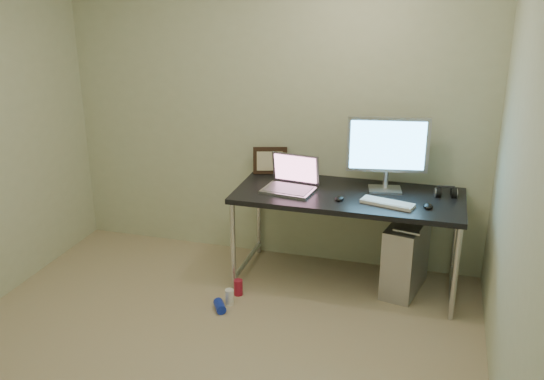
# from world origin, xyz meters

# --- Properties ---
(floor) EXTENTS (3.50, 3.50, 0.00)m
(floor) POSITION_xyz_m (0.00, 0.00, 0.00)
(floor) COLOR tan
(floor) RESTS_ON ground
(wall_back) EXTENTS (3.50, 0.02, 2.50)m
(wall_back) POSITION_xyz_m (0.00, 1.75, 1.25)
(wall_back) COLOR beige
(wall_back) RESTS_ON ground
(wall_right) EXTENTS (0.02, 3.50, 2.50)m
(wall_right) POSITION_xyz_m (1.75, 0.00, 1.25)
(wall_right) COLOR beige
(wall_right) RESTS_ON ground
(desk) EXTENTS (1.71, 0.75, 0.75)m
(desk) POSITION_xyz_m (0.71, 1.38, 0.68)
(desk) COLOR black
(desk) RESTS_ON ground
(tower_computer) EXTENTS (0.34, 0.57, 0.59)m
(tower_computer) POSITION_xyz_m (1.16, 1.40, 0.28)
(tower_computer) COLOR #AAA9AF
(tower_computer) RESTS_ON ground
(cable_a) EXTENTS (0.01, 0.16, 0.69)m
(cable_a) POSITION_xyz_m (1.11, 1.70, 0.40)
(cable_a) COLOR black
(cable_a) RESTS_ON ground
(cable_b) EXTENTS (0.02, 0.11, 0.71)m
(cable_b) POSITION_xyz_m (1.20, 1.68, 0.38)
(cable_b) COLOR black
(cable_b) RESTS_ON ground
(can_red) EXTENTS (0.09, 0.09, 0.12)m
(can_red) POSITION_xyz_m (-0.04, 0.95, 0.06)
(can_red) COLOR #AB1934
(can_red) RESTS_ON ground
(can_white) EXTENTS (0.09, 0.09, 0.12)m
(can_white) POSITION_xyz_m (-0.06, 0.80, 0.06)
(can_white) COLOR white
(can_white) RESTS_ON ground
(can_blue) EXTENTS (0.13, 0.15, 0.07)m
(can_blue) POSITION_xyz_m (-0.10, 0.70, 0.04)
(can_blue) COLOR #172DC6
(can_blue) RESTS_ON ground
(laptop) EXTENTS (0.41, 0.35, 0.26)m
(laptop) POSITION_xyz_m (0.26, 1.35, 0.81)
(laptop) COLOR silver
(laptop) RESTS_ON desk
(monitor) EXTENTS (0.60, 0.22, 0.57)m
(monitor) POSITION_xyz_m (0.96, 1.52, 1.08)
(monitor) COLOR silver
(monitor) RESTS_ON desk
(keyboard) EXTENTS (0.40, 0.21, 0.02)m
(keyboard) POSITION_xyz_m (1.01, 1.22, 0.76)
(keyboard) COLOR white
(keyboard) RESTS_ON desk
(mouse_right) EXTENTS (0.08, 0.11, 0.04)m
(mouse_right) POSITION_xyz_m (1.29, 1.25, 0.77)
(mouse_right) COLOR black
(mouse_right) RESTS_ON desk
(mouse_left) EXTENTS (0.07, 0.11, 0.03)m
(mouse_left) POSITION_xyz_m (0.66, 1.23, 0.77)
(mouse_left) COLOR black
(mouse_left) RESTS_ON desk
(headphones) EXTENTS (0.16, 0.10, 0.10)m
(headphones) POSITION_xyz_m (1.41, 1.52, 0.78)
(headphones) COLOR black
(headphones) RESTS_ON desk
(picture_frame) EXTENTS (0.29, 0.15, 0.23)m
(picture_frame) POSITION_xyz_m (0.00, 1.68, 0.86)
(picture_frame) COLOR black
(picture_frame) RESTS_ON desk
(webcam) EXTENTS (0.05, 0.04, 0.13)m
(webcam) POSITION_xyz_m (0.35, 1.67, 0.85)
(webcam) COLOR silver
(webcam) RESTS_ON desk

